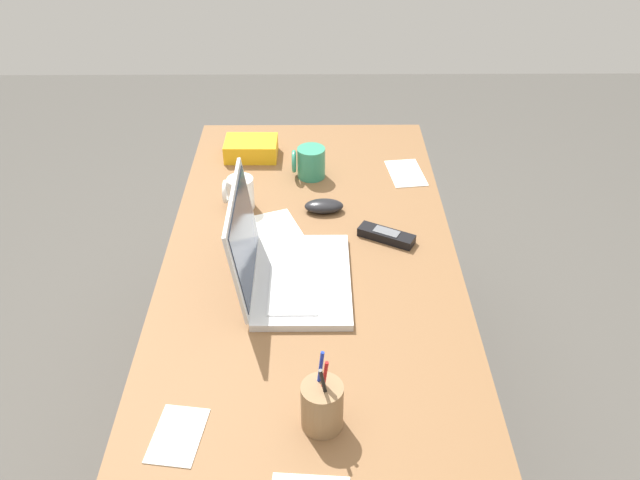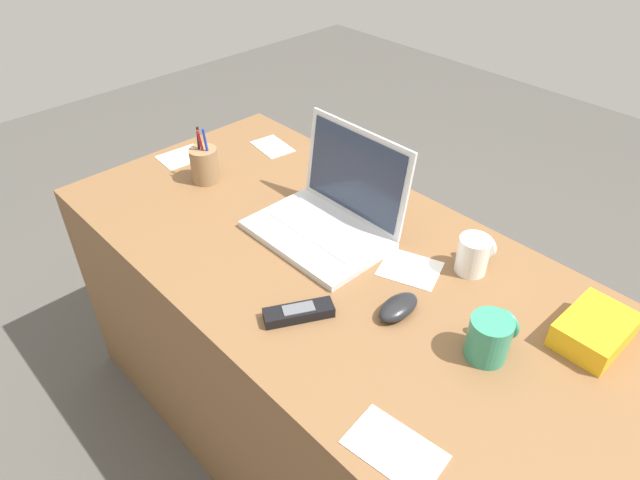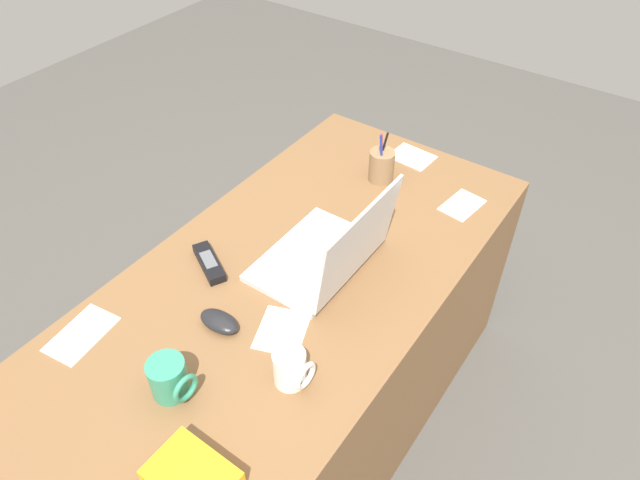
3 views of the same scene
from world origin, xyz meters
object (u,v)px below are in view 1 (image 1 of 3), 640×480
pen_holder (322,405)px  coffee_mug_white (309,162)px  laptop (283,265)px  coffee_mug_tall (239,193)px  cordless_phone (386,235)px  snack_bag (251,148)px  computer_mouse (324,206)px

pen_holder → coffee_mug_white: bearing=1.9°
laptop → coffee_mug_white: laptop is taller
coffee_mug_tall → cordless_phone: coffee_mug_tall is taller
coffee_mug_white → snack_bag: coffee_mug_white is taller
laptop → snack_bag: bearing=11.2°
cordless_phone → snack_bag: (0.46, 0.39, 0.02)m
pen_holder → coffee_mug_tall: bearing=16.3°
computer_mouse → coffee_mug_white: size_ratio=1.14×
coffee_mug_white → cordless_phone: (-0.33, -0.20, -0.03)m
coffee_mug_tall → snack_bag: bearing=-1.7°
computer_mouse → laptop: bearing=160.6°
coffee_mug_white → cordless_phone: bearing=-148.1°
coffee_mug_white → coffee_mug_tall: 0.26m
computer_mouse → coffee_mug_tall: coffee_mug_tall is taller
computer_mouse → snack_bag: 0.39m
laptop → cordless_phone: size_ratio=2.26×
computer_mouse → coffee_mug_tall: size_ratio=1.19×
computer_mouse → coffee_mug_white: coffee_mug_white is taller
laptop → coffee_mug_white: (0.51, -0.06, -0.00)m
coffee_mug_tall → coffee_mug_white: bearing=-48.5°
cordless_phone → coffee_mug_white: bearing=31.9°
laptop → coffee_mug_white: 0.51m
coffee_mug_white → snack_bag: bearing=55.4°
computer_mouse → snack_bag: snack_bag is taller
cordless_phone → snack_bag: snack_bag is taller
coffee_mug_tall → cordless_phone: (-0.16, -0.40, -0.03)m
coffee_mug_tall → pen_holder: 0.79m
pen_holder → laptop: bearing=11.8°
computer_mouse → snack_bag: bearing=33.7°
coffee_mug_white → coffee_mug_tall: (-0.17, 0.19, -0.00)m
laptop → cordless_phone: bearing=-56.1°
snack_bag → pen_holder: bearing=-168.6°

